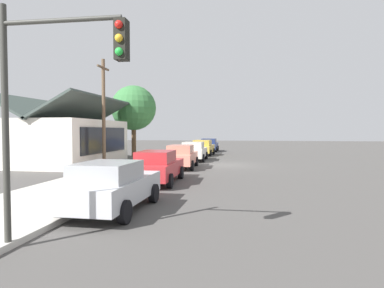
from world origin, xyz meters
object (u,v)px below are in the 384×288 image
(utility_pole_wooden, at_px, (104,111))
(car_silver, at_px, (112,186))
(shade_tree, at_px, (134,108))
(car_navy, at_px, (209,145))
(traffic_light_main, at_px, (51,85))
(car_cherry, at_px, (158,166))
(car_coral, at_px, (181,156))
(car_ivory, at_px, (194,151))
(car_mustard, at_px, (203,147))
(fire_hydrant_red, at_px, (174,156))

(utility_pole_wooden, bearing_deg, car_silver, -155.35)
(shade_tree, bearing_deg, car_navy, -35.31)
(traffic_light_main, bearing_deg, utility_pole_wooden, 20.01)
(car_silver, distance_m, car_cherry, 5.72)
(car_silver, distance_m, utility_pole_wooden, 13.58)
(car_coral, distance_m, car_ivory, 5.68)
(car_coral, relative_size, car_mustard, 1.04)
(car_silver, relative_size, traffic_light_main, 0.86)
(car_coral, bearing_deg, car_mustard, -2.38)
(car_mustard, relative_size, shade_tree, 0.66)
(car_mustard, distance_m, utility_pole_wooden, 13.52)
(shade_tree, height_order, traffic_light_main, shade_tree)
(shade_tree, xyz_separation_m, fire_hydrant_red, (-4.39, -4.91, -4.23))
(car_coral, bearing_deg, utility_pole_wooden, 89.67)
(car_ivory, bearing_deg, traffic_light_main, 179.46)
(car_coral, height_order, car_mustard, same)
(traffic_light_main, bearing_deg, car_cherry, 0.93)
(car_cherry, distance_m, car_coral, 6.47)
(car_cherry, xyz_separation_m, traffic_light_main, (-9.24, -0.15, 2.68))
(utility_pole_wooden, bearing_deg, traffic_light_main, -159.99)
(traffic_light_main, bearing_deg, car_coral, 0.68)
(car_navy, bearing_deg, fire_hydrant_red, 173.11)
(car_coral, height_order, utility_pole_wooden, utility_pole_wooden)
(car_mustard, bearing_deg, utility_pole_wooden, 156.84)
(car_mustard, bearing_deg, car_silver, -178.36)
(car_silver, relative_size, utility_pole_wooden, 0.59)
(car_silver, xyz_separation_m, utility_pole_wooden, (12.01, 5.51, 3.11))
(car_navy, distance_m, traffic_light_main, 33.87)
(traffic_light_main, bearing_deg, fire_hydrant_red, 4.69)
(car_ivory, xyz_separation_m, traffic_light_main, (-21.39, -0.17, 2.67))
(car_silver, bearing_deg, car_ivory, 1.67)
(car_mustard, bearing_deg, car_coral, -178.59)
(fire_hydrant_red, bearing_deg, car_navy, -6.56)
(car_mustard, height_order, shade_tree, shade_tree)
(traffic_light_main, distance_m, fire_hydrant_red, 20.53)
(car_ivory, xyz_separation_m, utility_pole_wooden, (-5.85, 5.49, 3.11))
(car_coral, bearing_deg, car_silver, 178.07)
(shade_tree, distance_m, fire_hydrant_red, 7.83)
(traffic_light_main, xyz_separation_m, fire_hydrant_red, (20.24, 1.66, -2.99))
(car_navy, bearing_deg, traffic_light_main, 179.85)
(car_silver, height_order, car_navy, same)
(car_ivory, height_order, utility_pole_wooden, utility_pole_wooden)
(utility_pole_wooden, bearing_deg, car_coral, -88.22)
(car_silver, distance_m, car_mustard, 23.95)
(car_silver, relative_size, car_coral, 0.94)
(car_cherry, distance_m, car_ivory, 12.15)
(car_cherry, height_order, car_mustard, same)
(car_coral, xyz_separation_m, car_ivory, (5.68, -0.02, 0.00))
(car_cherry, bearing_deg, traffic_light_main, 179.70)
(car_cherry, bearing_deg, shade_tree, 21.42)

